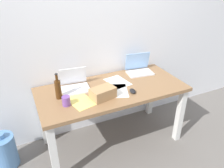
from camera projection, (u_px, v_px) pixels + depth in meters
ground_plane at (112, 140)px, 2.78m from camera, size 8.00×8.00×0.00m
back_wall at (96, 30)px, 2.52m from camera, size 5.20×0.08×2.60m
desk at (112, 96)px, 2.48m from camera, size 1.63×0.75×0.76m
laptop_left at (75, 85)px, 2.40m from camera, size 0.32×0.28×0.22m
laptop_right at (139, 68)px, 2.76m from camera, size 0.34×0.26×0.24m
beer_bottle at (58, 89)px, 2.19m from camera, size 0.06×0.06×0.28m
computer_mouse at (133, 91)px, 2.33m from camera, size 0.08×0.11×0.03m
cardboard_box at (103, 93)px, 2.22m from camera, size 0.27×0.20×0.12m
coffee_mug at (66, 101)px, 2.11m from camera, size 0.08×0.08×0.09m
paper_sheet_near_back at (118, 82)px, 2.56m from camera, size 0.25×0.32×0.00m
paper_sheet_front_left at (81, 101)px, 2.19m from camera, size 0.28×0.34×0.00m
paper_sheet_center at (118, 91)px, 2.37m from camera, size 0.30×0.35×0.00m
water_cooler_jug at (4, 151)px, 2.35m from camera, size 0.26×0.26×0.43m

